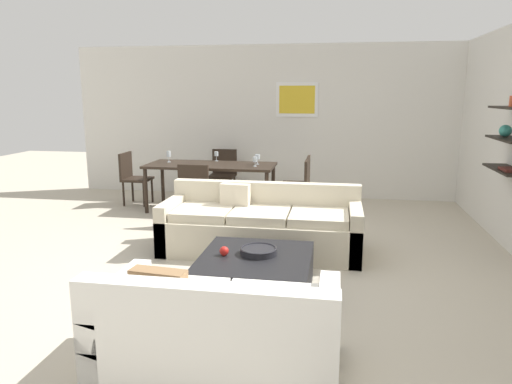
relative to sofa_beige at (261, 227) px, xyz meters
The scene contains 17 objects.
ground_plane 0.45m from the sofa_beige, 102.78° to the right, with size 18.00×18.00×0.00m, color #BCB29E.
back_wall_unit 3.37m from the sofa_beige, 86.01° to the left, with size 8.40×0.09×2.70m.
sofa_beige is the anchor object (origin of this frame).
loveseat_white 2.58m from the sofa_beige, 87.34° to the right, with size 1.58×0.90×0.78m.
coffee_table 1.27m from the sofa_beige, 83.29° to the right, with size 1.02×1.08×0.38m.
decorative_bowl 1.22m from the sofa_beige, 82.03° to the right, with size 0.35×0.35×0.06m.
apple_on_coffee_table 1.30m from the sofa_beige, 96.25° to the right, with size 0.09×0.09×0.09m, color red.
dining_table 2.22m from the sofa_beige, 120.70° to the left, with size 2.04×0.86×0.75m.
dining_chair_left_far 3.29m from the sofa_beige, 140.79° to the left, with size 0.44×0.44×0.88m.
dining_chair_right_far 2.11m from the sofa_beige, 81.55° to the left, with size 0.44×0.44×0.88m.
dining_chair_foot 1.54m from the sofa_beige, 136.88° to the left, with size 0.44×0.44×0.88m.
dining_chair_head 2.94m from the sofa_beige, 112.35° to the left, with size 0.44×0.44×0.88m.
dining_chair_right_near 1.73m from the sofa_beige, 79.66° to the left, with size 0.44×0.44×0.88m.
wine_glass_left_far 2.78m from the sofa_beige, 133.00° to the left, with size 0.06×0.06×0.19m.
wine_glass_right_near 1.90m from the sofa_beige, 102.11° to the left, with size 0.07×0.07×0.15m.
wine_glass_head 2.57m from the sofa_beige, 116.41° to the left, with size 0.07×0.07×0.16m.
wine_glass_right_far 2.10m from the sofa_beige, 100.85° to the left, with size 0.08×0.08×0.16m.
Camera 1 is at (0.94, -5.05, 1.86)m, focal length 33.37 mm.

